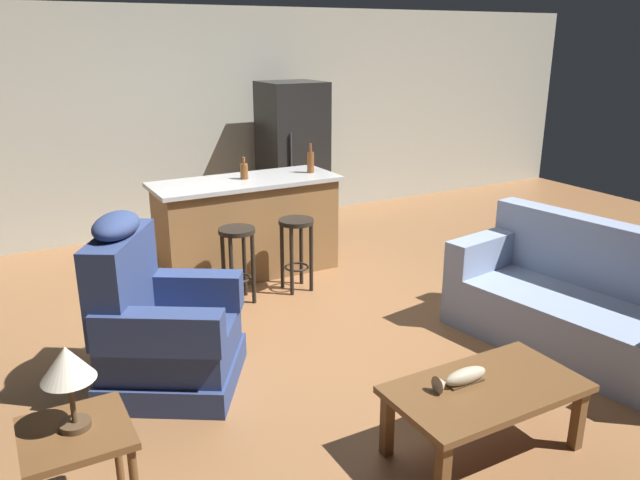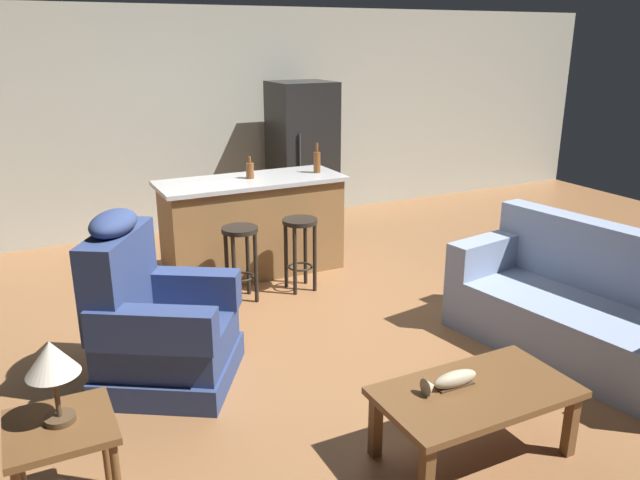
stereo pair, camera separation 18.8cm
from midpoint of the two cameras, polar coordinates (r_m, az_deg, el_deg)
name	(u,v)px [view 2 (the right image)]	position (r m, az deg, el deg)	size (l,w,h in m)	color
ground_plane	(313,323)	(5.19, 0.38, -7.62)	(12.00, 12.00, 0.00)	brown
back_wall	(197,121)	(7.66, -10.45, 10.65)	(12.00, 0.05, 2.60)	#B2B2A3
coffee_table	(476,398)	(3.65, 15.52, -13.78)	(1.10, 0.60, 0.42)	brown
fish_figurine	(450,381)	(3.58, 13.34, -12.43)	(0.34, 0.10, 0.10)	#4C3823
couch	(586,311)	(5.03, 24.12, -5.94)	(1.13, 2.01, 0.94)	#8493B2
recliner_near_lamp	(156,324)	(4.33, -13.57, -7.48)	(1.16, 1.16, 1.20)	navy
end_table	(62,442)	(3.23, -20.91, -16.88)	(0.48, 0.48, 0.56)	brown
table_lamp	(52,362)	(3.04, -21.68, -10.34)	(0.24, 0.24, 0.41)	#4C3823
kitchen_island	(253,226)	(6.17, -5.30, 1.31)	(1.80, 0.70, 0.95)	olive
bar_stool_left	(241,250)	(5.50, -6.31, -0.93)	(0.32, 0.32, 0.68)	black
bar_stool_right	(300,241)	(5.71, -0.89, -0.09)	(0.32, 0.32, 0.68)	black
refrigerator	(302,156)	(7.58, -0.92, 7.65)	(0.70, 0.69, 1.76)	black
bottle_tall_green	(250,170)	(6.06, -5.56, 6.37)	(0.08, 0.08, 0.21)	brown
bottle_short_amber	(317,162)	(6.29, 0.58, 7.19)	(0.07, 0.07, 0.30)	brown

